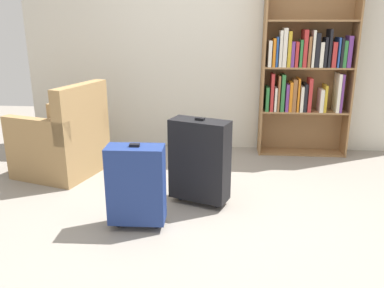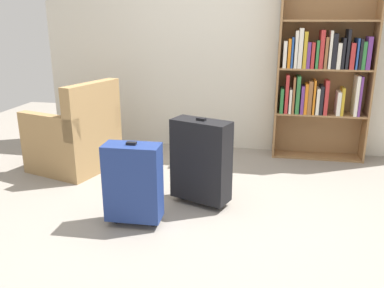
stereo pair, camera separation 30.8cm
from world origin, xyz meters
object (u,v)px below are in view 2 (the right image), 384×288
at_px(bookshelf, 322,71).
at_px(suitcase_navy_blue, 133,182).
at_px(armchair, 76,139).
at_px(suitcase_black, 201,160).
at_px(mug, 123,169).

height_order(bookshelf, suitcase_navy_blue, bookshelf).
bearing_deg(armchair, suitcase_black, -22.73).
bearing_deg(mug, bookshelf, 25.46).
height_order(bookshelf, armchair, bookshelf).
xyz_separation_m(armchair, suitcase_black, (1.38, -0.58, 0.06)).
relative_size(mug, suitcase_black, 0.16).
xyz_separation_m(bookshelf, armchair, (-2.43, -0.84, -0.64)).
distance_m(bookshelf, suitcase_black, 1.86).
relative_size(armchair, mug, 7.50).
distance_m(bookshelf, armchair, 2.65).
bearing_deg(mug, suitcase_navy_blue, -65.07).
height_order(bookshelf, mug, bookshelf).
distance_m(armchair, suitcase_black, 1.50).
distance_m(armchair, mug, 0.59).
xyz_separation_m(bookshelf, mug, (-1.92, -0.91, -0.91)).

